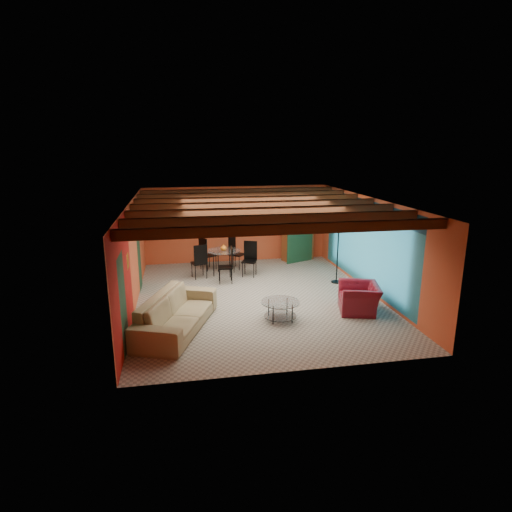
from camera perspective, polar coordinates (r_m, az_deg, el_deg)
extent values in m
cube|color=gray|center=(11.88, 0.18, -5.61)|extent=(6.50, 8.00, 0.01)
cube|color=silver|center=(11.24, 0.19, 7.41)|extent=(6.50, 8.00, 0.01)
cube|color=#B84B2A|center=(15.35, -2.59, 4.26)|extent=(6.50, 0.02, 2.70)
cube|color=maroon|center=(11.36, -16.15, -0.03)|extent=(0.02, 8.00, 2.70)
cube|color=teal|center=(12.48, 15.01, 1.35)|extent=(0.02, 8.00, 2.70)
imported|color=#8D7F5B|center=(9.96, -10.53, -7.45)|extent=(2.04, 3.02, 0.82)
imported|color=maroon|center=(11.17, 13.61, -5.46)|extent=(1.21, 1.31, 0.71)
cube|color=brown|center=(15.59, 5.63, 2.88)|extent=(1.21, 0.91, 1.91)
cube|color=black|center=(15.16, -5.97, 5.22)|extent=(1.05, 0.03, 0.65)
imported|color=#26661E|center=(15.39, 5.74, 7.27)|extent=(0.46, 0.40, 0.50)
imported|color=orange|center=(13.70, -4.37, 2.45)|extent=(0.26, 0.26, 0.21)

